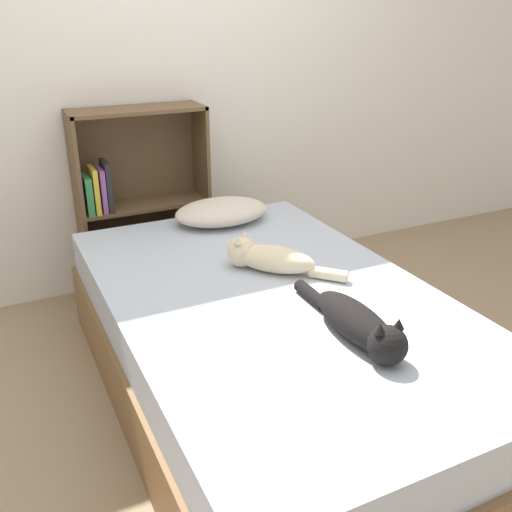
# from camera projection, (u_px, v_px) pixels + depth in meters

# --- Properties ---
(ground_plane) EXTENTS (8.00, 8.00, 0.00)m
(ground_plane) POSITION_uv_depth(u_px,v_px,m) (272.00, 399.00, 2.44)
(ground_plane) COLOR #997F60
(wall_back) EXTENTS (8.00, 0.06, 2.50)m
(wall_back) POSITION_uv_depth(u_px,v_px,m) (155.00, 65.00, 3.11)
(wall_back) COLOR white
(wall_back) RESTS_ON ground_plane
(bed) EXTENTS (1.25, 2.07, 0.51)m
(bed) POSITION_uv_depth(u_px,v_px,m) (273.00, 349.00, 2.34)
(bed) COLOR brown
(bed) RESTS_ON ground_plane
(pillow) EXTENTS (0.49, 0.34, 0.12)m
(pillow) POSITION_uv_depth(u_px,v_px,m) (221.00, 212.00, 2.95)
(pillow) COLOR beige
(pillow) RESTS_ON bed
(cat_light) EXTENTS (0.41, 0.42, 0.15)m
(cat_light) POSITION_uv_depth(u_px,v_px,m) (268.00, 258.00, 2.41)
(cat_light) COLOR beige
(cat_light) RESTS_ON bed
(cat_dark) EXTENTS (0.14, 0.62, 0.15)m
(cat_dark) POSITION_uv_depth(u_px,v_px,m) (359.00, 324.00, 1.90)
(cat_dark) COLOR black
(cat_dark) RESTS_ON bed
(bookshelf) EXTENTS (0.72, 0.26, 1.06)m
(bookshelf) POSITION_uv_depth(u_px,v_px,m) (137.00, 200.00, 3.21)
(bookshelf) COLOR brown
(bookshelf) RESTS_ON ground_plane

